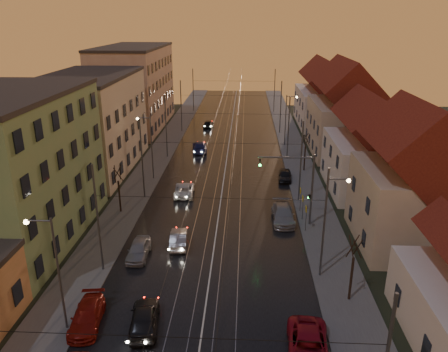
% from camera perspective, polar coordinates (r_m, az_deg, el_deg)
% --- Properties ---
extents(road, '(16.00, 120.00, 0.04)m').
position_cam_1_polar(road, '(63.72, 0.41, 2.61)').
color(road, black).
rests_on(road, ground).
extents(sidewalk_left, '(4.00, 120.00, 0.15)m').
position_cam_1_polar(sidewalk_left, '(64.88, -8.46, 2.75)').
color(sidewalk_left, '#4C4C4C').
rests_on(sidewalk_left, ground).
extents(sidewalk_right, '(4.00, 120.00, 0.15)m').
position_cam_1_polar(sidewalk_right, '(64.09, 9.38, 2.48)').
color(sidewalk_right, '#4C4C4C').
rests_on(sidewalk_right, ground).
extents(tram_rail_0, '(0.06, 120.00, 0.03)m').
position_cam_1_polar(tram_rail_0, '(63.84, -1.57, 2.66)').
color(tram_rail_0, gray).
rests_on(tram_rail_0, road).
extents(tram_rail_1, '(0.06, 120.00, 0.03)m').
position_cam_1_polar(tram_rail_1, '(63.75, -0.29, 2.65)').
color(tram_rail_1, gray).
rests_on(tram_rail_1, road).
extents(tram_rail_2, '(0.06, 120.00, 0.03)m').
position_cam_1_polar(tram_rail_2, '(63.69, 1.10, 2.62)').
color(tram_rail_2, gray).
rests_on(tram_rail_2, road).
extents(tram_rail_3, '(0.06, 120.00, 0.03)m').
position_cam_1_polar(tram_rail_3, '(63.66, 2.39, 2.60)').
color(tram_rail_3, gray).
rests_on(tram_rail_3, road).
extents(apartment_left_1, '(10.00, 18.00, 13.00)m').
position_cam_1_polar(apartment_left_1, '(42.06, -25.82, 0.51)').
color(apartment_left_1, '#638E5A').
rests_on(apartment_left_1, ground).
extents(apartment_left_2, '(10.00, 20.00, 12.00)m').
position_cam_1_polar(apartment_left_2, '(59.76, -16.97, 6.49)').
color(apartment_left_2, beige).
rests_on(apartment_left_2, ground).
extents(apartment_left_3, '(10.00, 24.00, 14.00)m').
position_cam_1_polar(apartment_left_3, '(82.15, -11.55, 11.17)').
color(apartment_left_3, '#A37F69').
rests_on(apartment_left_3, ground).
extents(house_right_1, '(8.67, 10.20, 10.80)m').
position_cam_1_polar(house_right_1, '(40.90, 23.33, -1.20)').
color(house_right_1, '#B6A78C').
rests_on(house_right_1, ground).
extents(house_right_2, '(9.18, 12.24, 9.20)m').
position_cam_1_polar(house_right_2, '(52.85, 18.60, 3.08)').
color(house_right_2, silver).
rests_on(house_right_2, ground).
extents(house_right_3, '(9.18, 14.28, 11.50)m').
position_cam_1_polar(house_right_3, '(66.69, 15.43, 7.81)').
color(house_right_3, '#B6A78C').
rests_on(house_right_3, ground).
extents(house_right_4, '(9.18, 16.32, 10.00)m').
position_cam_1_polar(house_right_4, '(84.19, 12.87, 9.93)').
color(house_right_4, silver).
rests_on(house_right_4, ground).
extents(catenary_pole_l_1, '(0.16, 0.16, 9.00)m').
position_cam_1_polar(catenary_pole_l_1, '(34.97, -16.14, -5.53)').
color(catenary_pole_l_1, '#595B60').
rests_on(catenary_pole_l_1, ground).
extents(catenary_pole_r_1, '(0.16, 0.16, 9.00)m').
position_cam_1_polar(catenary_pole_r_1, '(33.68, 12.95, -6.24)').
color(catenary_pole_r_1, '#595B60').
rests_on(catenary_pole_r_1, ground).
extents(catenary_pole_l_2, '(0.16, 0.16, 9.00)m').
position_cam_1_polar(catenary_pole_l_2, '(48.37, -10.65, 2.10)').
color(catenary_pole_l_2, '#595B60').
rests_on(catenary_pole_l_2, ground).
extents(catenary_pole_r_2, '(0.16, 0.16, 9.00)m').
position_cam_1_polar(catenary_pole_r_2, '(47.45, 10.01, 1.78)').
color(catenary_pole_r_2, '#595B60').
rests_on(catenary_pole_r_2, ground).
extents(catenary_pole_l_3, '(0.16, 0.16, 9.00)m').
position_cam_1_polar(catenary_pole_l_3, '(62.51, -7.57, 6.35)').
color(catenary_pole_l_3, '#595B60').
rests_on(catenary_pole_l_3, ground).
extents(catenary_pole_r_3, '(0.16, 0.16, 9.00)m').
position_cam_1_polar(catenary_pole_r_3, '(61.80, 8.41, 6.15)').
color(catenary_pole_r_3, '#595B60').
rests_on(catenary_pole_r_3, ground).
extents(catenary_pole_l_4, '(0.16, 0.16, 9.00)m').
position_cam_1_polar(catenary_pole_l_4, '(76.97, -5.62, 9.01)').
color(catenary_pole_l_4, '#595B60').
rests_on(catenary_pole_l_4, ground).
extents(catenary_pole_r_4, '(0.16, 0.16, 9.00)m').
position_cam_1_polar(catenary_pole_r_4, '(76.39, 7.41, 8.85)').
color(catenary_pole_r_4, '#595B60').
rests_on(catenary_pole_r_4, ground).
extents(catenary_pole_l_5, '(0.16, 0.16, 9.00)m').
position_cam_1_polar(catenary_pole_l_5, '(94.54, -4.05, 11.11)').
color(catenary_pole_l_5, '#595B60').
rests_on(catenary_pole_l_5, ground).
extents(catenary_pole_r_5, '(0.16, 0.16, 9.00)m').
position_cam_1_polar(catenary_pole_r_5, '(94.08, 6.61, 10.98)').
color(catenary_pole_r_5, '#595B60').
rests_on(catenary_pole_r_5, ground).
extents(street_lamp_0, '(1.75, 0.32, 8.00)m').
position_cam_1_polar(street_lamp_0, '(29.26, -21.48, -10.63)').
color(street_lamp_0, '#595B60').
rests_on(street_lamp_0, ground).
extents(street_lamp_1, '(1.75, 0.32, 8.00)m').
position_cam_1_polar(street_lamp_1, '(34.50, 13.55, -4.93)').
color(street_lamp_1, '#595B60').
rests_on(street_lamp_1, ground).
extents(street_lamp_2, '(1.75, 0.32, 8.00)m').
position_cam_1_polar(street_lamp_2, '(53.97, -9.78, 4.46)').
color(street_lamp_2, '#595B60').
rests_on(street_lamp_2, ground).
extents(street_lamp_3, '(1.75, 0.32, 8.00)m').
position_cam_1_polar(street_lamp_3, '(68.55, 8.33, 7.85)').
color(street_lamp_3, '#595B60').
rests_on(street_lamp_3, ground).
extents(traffic_light_mast, '(5.30, 0.32, 7.20)m').
position_cam_1_polar(traffic_light_mast, '(41.72, 10.14, -0.65)').
color(traffic_light_mast, '#595B60').
rests_on(traffic_light_mast, ground).
extents(bare_tree_0, '(1.09, 1.09, 5.11)m').
position_cam_1_polar(bare_tree_0, '(45.82, -13.54, -1.83)').
color(bare_tree_0, black).
rests_on(bare_tree_0, ground).
extents(bare_tree_1, '(1.09, 1.09, 5.11)m').
position_cam_1_polar(bare_tree_1, '(32.41, 16.39, -11.76)').
color(bare_tree_1, black).
rests_on(bare_tree_1, ground).
extents(bare_tree_2, '(1.09, 1.09, 5.11)m').
position_cam_1_polar(bare_tree_2, '(57.75, 10.53, 2.96)').
color(bare_tree_2, black).
rests_on(bare_tree_2, ground).
extents(driving_car_0, '(2.36, 4.67, 1.52)m').
position_cam_1_polar(driving_car_0, '(30.24, -10.36, -17.74)').
color(driving_car_0, black).
rests_on(driving_car_0, ground).
extents(driving_car_1, '(1.82, 4.20, 1.34)m').
position_cam_1_polar(driving_car_1, '(39.25, -5.94, -8.12)').
color(driving_car_1, '#949499').
rests_on(driving_car_1, ground).
extents(driving_car_2, '(2.46, 4.80, 1.30)m').
position_cam_1_polar(driving_car_2, '(49.88, -5.22, -1.78)').
color(driving_car_2, silver).
rests_on(driving_car_2, ground).
extents(driving_car_3, '(2.70, 5.37, 1.50)m').
position_cam_1_polar(driving_car_3, '(66.01, -3.20, 3.86)').
color(driving_car_3, navy).
rests_on(driving_car_3, ground).
extents(driving_car_4, '(1.89, 4.03, 1.33)m').
position_cam_1_polar(driving_car_4, '(80.73, -2.04, 6.82)').
color(driving_car_4, black).
rests_on(driving_car_4, ground).
extents(parked_left_2, '(2.31, 4.68, 1.31)m').
position_cam_1_polar(parked_left_2, '(31.39, -17.45, -17.08)').
color(parked_left_2, maroon).
rests_on(parked_left_2, ground).
extents(parked_left_3, '(1.73, 4.12, 1.39)m').
position_cam_1_polar(parked_left_3, '(37.98, -11.10, -9.40)').
color(parked_left_3, '#9A9B9F').
rests_on(parked_left_3, ground).
extents(parked_right_0, '(2.85, 5.46, 1.47)m').
position_cam_1_polar(parked_right_0, '(28.21, 10.94, -21.09)').
color(parked_right_0, maroon).
rests_on(parked_right_0, ground).
extents(parked_right_1, '(2.15, 5.18, 1.50)m').
position_cam_1_polar(parked_right_1, '(43.77, 7.72, -4.97)').
color(parked_right_1, '#929297').
rests_on(parked_right_1, ground).
extents(parked_right_2, '(1.82, 3.96, 1.31)m').
position_cam_1_polar(parked_right_2, '(54.58, 7.96, 0.07)').
color(parked_right_2, black).
rests_on(parked_right_2, ground).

